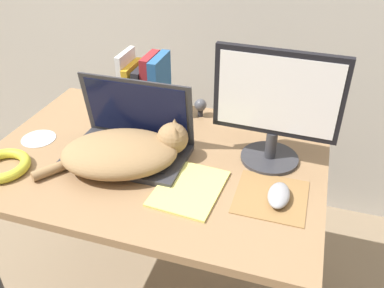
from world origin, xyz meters
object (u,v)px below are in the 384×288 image
(cat, at_px, (125,152))
(notepad, at_px, (189,188))
(cd_disc, at_px, (39,139))
(computer_mouse, at_px, (279,195))
(webcam, at_px, (200,106))
(external_monitor, at_px, (276,106))
(cable_coil, at_px, (2,166))
(book_row, at_px, (146,85))
(laptop, at_px, (130,141))

(cat, bearing_deg, notepad, -13.17)
(cd_disc, bearing_deg, notepad, -10.11)
(computer_mouse, bearing_deg, notepad, -173.65)
(cat, bearing_deg, webcam, 70.63)
(webcam, bearing_deg, external_monitor, -35.49)
(notepad, bearing_deg, cable_coil, -171.82)
(cat, bearing_deg, external_monitor, 21.53)
(book_row, xyz_separation_m, webcam, (0.22, 0.01, -0.06))
(external_monitor, xyz_separation_m, cable_coil, (-0.80, -0.31, -0.18))
(laptop, bearing_deg, book_row, 103.00)
(cable_coil, relative_size, notepad, 0.69)
(notepad, bearing_deg, computer_mouse, 6.35)
(computer_mouse, distance_m, book_row, 0.70)
(notepad, relative_size, webcam, 3.48)
(external_monitor, distance_m, book_row, 0.56)
(computer_mouse, xyz_separation_m, book_row, (-0.57, 0.40, 0.09))
(cd_disc, bearing_deg, external_monitor, 8.49)
(cat, height_order, book_row, book_row)
(laptop, distance_m, computer_mouse, 0.51)
(cat, xyz_separation_m, cable_coil, (-0.36, -0.14, -0.04))
(notepad, bearing_deg, cat, 166.83)
(cat, relative_size, computer_mouse, 3.92)
(laptop, height_order, computer_mouse, laptop)
(external_monitor, height_order, webcam, external_monitor)
(book_row, xyz_separation_m, cd_disc, (-0.28, -0.32, -0.11))
(external_monitor, height_order, book_row, external_monitor)
(computer_mouse, distance_m, notepad, 0.26)
(external_monitor, height_order, cd_disc, external_monitor)
(cd_disc, bearing_deg, laptop, 3.14)
(book_row, height_order, cable_coil, book_row)
(laptop, xyz_separation_m, external_monitor, (0.45, 0.10, 0.15))
(book_row, height_order, cd_disc, book_row)
(laptop, distance_m, notepad, 0.28)
(webcam, bearing_deg, cable_coil, -133.39)
(external_monitor, bearing_deg, cat, -158.47)
(cat, bearing_deg, cable_coil, -158.89)
(webcam, xyz_separation_m, cd_disc, (-0.50, -0.33, -0.04))
(webcam, bearing_deg, laptop, -115.39)
(cat, relative_size, cd_disc, 3.76)
(computer_mouse, bearing_deg, laptop, 169.11)
(laptop, relative_size, computer_mouse, 3.39)
(book_row, relative_size, cable_coil, 1.36)
(book_row, xyz_separation_m, notepad, (0.31, -0.43, -0.10))
(external_monitor, xyz_separation_m, cd_disc, (-0.80, -0.12, -0.20))
(external_monitor, distance_m, cd_disc, 0.83)
(laptop, distance_m, cat, 0.07)
(cable_coil, xyz_separation_m, cd_disc, (-0.00, 0.19, -0.02))
(external_monitor, distance_m, notepad, 0.36)
(laptop, relative_size, external_monitor, 1.00)
(cat, distance_m, computer_mouse, 0.49)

